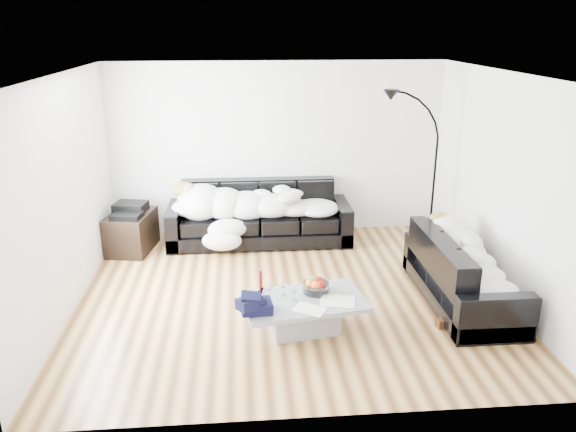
{
  "coord_description": "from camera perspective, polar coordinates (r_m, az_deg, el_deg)",
  "views": [
    {
      "loc": [
        -0.54,
        -6.09,
        3.11
      ],
      "look_at": [
        0.0,
        0.3,
        0.9
      ],
      "focal_mm": 35.0,
      "sensor_mm": 36.0,
      "label": 1
    }
  ],
  "objects": [
    {
      "name": "floor_lamp",
      "position": [
        8.16,
        14.61,
        3.44
      ],
      "size": [
        0.75,
        0.36,
        2.01
      ],
      "primitive_type": null,
      "rotation": [
        0.0,
        0.0,
        -0.09
      ],
      "color": "black",
      "rests_on": "ground"
    },
    {
      "name": "stereo",
      "position": [
        8.24,
        -15.82,
        0.67
      ],
      "size": [
        0.5,
        0.42,
        0.13
      ],
      "primitive_type": "cube",
      "rotation": [
        0.0,
        0.0,
        -0.2
      ],
      "color": "black",
      "rests_on": "av_cabinet"
    },
    {
      "name": "newspaper_b",
      "position": [
        5.74,
        2.24,
        -9.42
      ],
      "size": [
        0.38,
        0.35,
        0.01
      ],
      "primitive_type": "cube",
      "rotation": [
        0.0,
        0.0,
        -0.54
      ],
      "color": "silver",
      "rests_on": "coffee_table"
    },
    {
      "name": "wall_left",
      "position": [
        6.65,
        -21.79,
        1.83
      ],
      "size": [
        0.02,
        4.5,
        2.6
      ],
      "primitive_type": "cube",
      "color": "silver",
      "rests_on": "ground"
    },
    {
      "name": "candle_right",
      "position": [
        6.1,
        -2.71,
        -6.56
      ],
      "size": [
        0.05,
        0.05,
        0.22
      ],
      "primitive_type": "cylinder",
      "rotation": [
        0.0,
        0.0,
        0.33
      ],
      "color": "maroon",
      "rests_on": "coffee_table"
    },
    {
      "name": "sofa_right",
      "position": [
        6.84,
        17.4,
        -5.29
      ],
      "size": [
        0.84,
        1.96,
        0.79
      ],
      "primitive_type": "cube",
      "rotation": [
        0.0,
        0.0,
        1.57
      ],
      "color": "black",
      "rests_on": "ground"
    },
    {
      "name": "teal_cushion",
      "position": [
        7.22,
        15.46,
        -1.03
      ],
      "size": [
        0.42,
        0.38,
        0.2
      ],
      "primitive_type": "ellipsoid",
      "rotation": [
        0.0,
        0.0,
        0.24
      ],
      "color": "#0F6954",
      "rests_on": "sofa_right"
    },
    {
      "name": "fruit_bowl",
      "position": [
        6.05,
        2.87,
        -6.99
      ],
      "size": [
        0.33,
        0.33,
        0.18
      ],
      "primitive_type": "cylinder",
      "rotation": [
        0.0,
        0.0,
        0.15
      ],
      "color": "white",
      "rests_on": "coffee_table"
    },
    {
      "name": "wine_glass_a",
      "position": [
        5.98,
        -0.47,
        -7.4
      ],
      "size": [
        0.09,
        0.09,
        0.16
      ],
      "primitive_type": "cylinder",
      "rotation": [
        0.0,
        0.0,
        -0.31
      ],
      "color": "white",
      "rests_on": "coffee_table"
    },
    {
      "name": "coffee_table",
      "position": [
        6.03,
        1.63,
        -10.01
      ],
      "size": [
        1.38,
        0.94,
        0.37
      ],
      "primitive_type": "cube",
      "rotation": [
        0.0,
        0.0,
        0.17
      ],
      "color": "#939699",
      "rests_on": "ground"
    },
    {
      "name": "wall_back",
      "position": [
        8.55,
        -1.12,
        6.79
      ],
      "size": [
        5.0,
        0.02,
        2.6
      ],
      "primitive_type": "cube",
      "color": "silver",
      "rests_on": "ground"
    },
    {
      "name": "ceiling",
      "position": [
        6.13,
        0.25,
        14.25
      ],
      "size": [
        5.0,
        5.0,
        0.0
      ],
      "primitive_type": "plane",
      "color": "white",
      "rests_on": "ground"
    },
    {
      "name": "wall_right",
      "position": [
        7.04,
        20.96,
        2.85
      ],
      "size": [
        0.02,
        4.5,
        2.6
      ],
      "primitive_type": "cube",
      "color": "silver",
      "rests_on": "ground"
    },
    {
      "name": "sofa_back",
      "position": [
        8.31,
        -2.94,
        0.24
      ],
      "size": [
        2.68,
        0.93,
        0.88
      ],
      "primitive_type": "cube",
      "color": "black",
      "rests_on": "ground"
    },
    {
      "name": "ground",
      "position": [
        6.86,
        0.21,
        -7.95
      ],
      "size": [
        5.0,
        5.0,
        0.0
      ],
      "primitive_type": "plane",
      "color": "brown",
      "rests_on": "ground"
    },
    {
      "name": "shoes",
      "position": [
        6.5,
        16.42,
        -9.91
      ],
      "size": [
        0.47,
        0.34,
        0.11
      ],
      "primitive_type": null,
      "rotation": [
        0.0,
        0.0,
        -0.0
      ],
      "color": "#472311",
      "rests_on": "ground"
    },
    {
      "name": "av_cabinet",
      "position": [
        8.35,
        -15.61,
        -1.55
      ],
      "size": [
        0.69,
        0.89,
        0.55
      ],
      "primitive_type": "cube",
      "rotation": [
        0.0,
        0.0,
        -0.18
      ],
      "color": "black",
      "rests_on": "ground"
    },
    {
      "name": "sleeper_back",
      "position": [
        8.2,
        -2.95,
        1.51
      ],
      "size": [
        2.27,
        0.78,
        0.45
      ],
      "primitive_type": null,
      "color": "white",
      "rests_on": "sofa_back"
    },
    {
      "name": "candle_left",
      "position": [
        6.03,
        -2.86,
        -6.7
      ],
      "size": [
        0.05,
        0.05,
        0.25
      ],
      "primitive_type": "cylinder",
      "rotation": [
        0.0,
        0.0,
        -0.19
      ],
      "color": "maroon",
      "rests_on": "coffee_table"
    },
    {
      "name": "newspaper_a",
      "position": [
        5.92,
        5.06,
        -8.56
      ],
      "size": [
        0.41,
        0.35,
        0.01
      ],
      "primitive_type": "cube",
      "rotation": [
        0.0,
        0.0,
        -0.22
      ],
      "color": "silver",
      "rests_on": "coffee_table"
    },
    {
      "name": "sleeper_right",
      "position": [
        6.75,
        17.59,
        -3.52
      ],
      "size": [
        0.71,
        1.68,
        0.41
      ],
      "primitive_type": null,
      "rotation": [
        0.0,
        0.0,
        1.57
      ],
      "color": "white",
      "rests_on": "sofa_right"
    },
    {
      "name": "wine_glass_c",
      "position": [
        5.86,
        0.7,
        -7.98
      ],
      "size": [
        0.08,
        0.08,
        0.16
      ],
      "primitive_type": "cylinder",
      "rotation": [
        0.0,
        0.0,
        -0.34
      ],
      "color": "white",
      "rests_on": "coffee_table"
    },
    {
      "name": "wine_glass_b",
      "position": [
        5.92,
        -1.81,
        -7.69
      ],
      "size": [
        0.08,
        0.08,
        0.16
      ],
      "primitive_type": "cylinder",
      "rotation": [
        0.0,
        0.0,
        0.22
      ],
      "color": "white",
      "rests_on": "coffee_table"
    },
    {
      "name": "navy_jacket",
      "position": [
        5.62,
        -3.46,
        -8.32
      ],
      "size": [
        0.36,
        0.31,
        0.16
      ],
      "primitive_type": null,
      "rotation": [
        0.0,
        0.0,
        0.12
      ],
      "color": "black",
      "rests_on": "coffee_table"
    }
  ]
}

